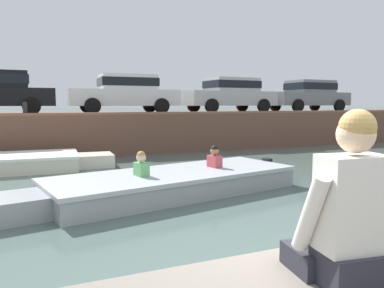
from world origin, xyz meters
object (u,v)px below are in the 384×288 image
Objects in this scene: mooring_bollard_mid at (25,108)px; motorboat_passing at (165,184)px; car_centre_white at (125,92)px; car_right_inner_silver at (230,94)px; person_seated_left at (346,217)px; car_rightmost_grey at (308,95)px.

motorboat_passing is at bearing -67.11° from mooring_bollard_mid.
car_centre_white is (1.06, 8.04, 2.09)m from motorboat_passing.
motorboat_passing is 10.18m from car_right_inner_silver.
car_right_inner_silver is 4.53× the size of person_seated_left.
car_right_inner_silver is at bearing 179.98° from car_rightmost_grey.
car_rightmost_grey is at bearing 7.72° from mooring_bollard_mid.
car_rightmost_grey is at bearing 37.80° from motorboat_passing.
car_right_inner_silver reaches higher than person_seated_left.
car_centre_white and car_rightmost_grey have the same top height.
motorboat_passing is 5.73m from person_seated_left.
mooring_bollard_mid is (-8.52, -1.77, -0.61)m from car_right_inner_silver.
motorboat_passing is 14.29× the size of mooring_bollard_mid.
mooring_bollard_mid is 0.46× the size of person_seated_left.
motorboat_passing is 1.50× the size of car_rightmost_grey.
person_seated_left is (1.79, -11.85, -0.49)m from mooring_bollard_mid.
motorboat_passing is 6.97m from mooring_bollard_mid.
person_seated_left is at bearing -98.01° from car_centre_white.
person_seated_left is (-1.92, -13.62, -1.10)m from car_centre_white.
mooring_bollard_mid is at bearing -154.57° from car_centre_white.
car_centre_white and car_right_inner_silver have the same top height.
car_rightmost_grey reaches higher than person_seated_left.
car_right_inner_silver is at bearing 63.69° from person_seated_left.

